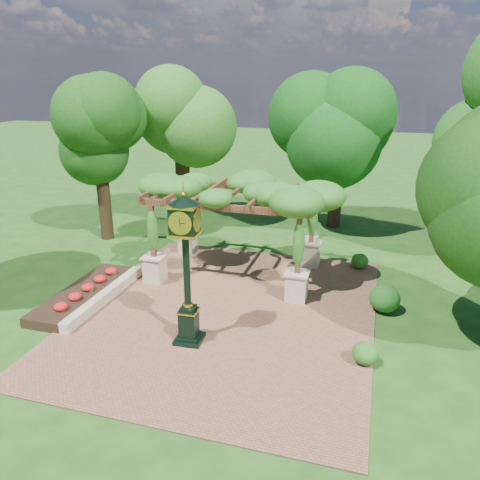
# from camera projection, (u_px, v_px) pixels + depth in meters

# --- Properties ---
(ground) EXTENTS (120.00, 120.00, 0.00)m
(ground) POSITION_uv_depth(u_px,v_px,m) (219.00, 326.00, 15.62)
(ground) COLOR #1E4714
(ground) RESTS_ON ground
(brick_plaza) EXTENTS (10.00, 12.00, 0.04)m
(brick_plaza) POSITION_uv_depth(u_px,v_px,m) (228.00, 312.00, 16.52)
(brick_plaza) COLOR brown
(brick_plaza) RESTS_ON ground
(border_wall) EXTENTS (0.35, 5.00, 0.40)m
(border_wall) POSITION_uv_depth(u_px,v_px,m) (105.00, 297.00, 17.23)
(border_wall) COLOR #C6B793
(border_wall) RESTS_ON ground
(flower_bed) EXTENTS (1.50, 5.00, 0.36)m
(flower_bed) POSITION_uv_depth(u_px,v_px,m) (84.00, 294.00, 17.48)
(flower_bed) COLOR red
(flower_bed) RESTS_ON ground
(pedestal_clock) EXTENTS (1.00, 1.00, 4.79)m
(pedestal_clock) POSITION_uv_depth(u_px,v_px,m) (186.00, 257.00, 13.74)
(pedestal_clock) COLOR black
(pedestal_clock) RESTS_ON brick_plaza
(pergola) EXTENTS (6.67, 4.20, 4.19)m
(pergola) POSITION_uv_depth(u_px,v_px,m) (236.00, 194.00, 18.58)
(pergola) COLOR #C3B391
(pergola) RESTS_ON brick_plaza
(sundial) EXTENTS (0.73, 0.73, 1.02)m
(sundial) POSITION_uv_depth(u_px,v_px,m) (312.00, 230.00, 23.88)
(sundial) COLOR gray
(sundial) RESTS_ON ground
(shrub_front) EXTENTS (0.98, 0.98, 0.67)m
(shrub_front) POSITION_uv_depth(u_px,v_px,m) (365.00, 353.00, 13.42)
(shrub_front) COLOR #285F1B
(shrub_front) RESTS_ON brick_plaza
(shrub_mid) EXTENTS (1.18, 1.18, 0.96)m
(shrub_mid) POSITION_uv_depth(u_px,v_px,m) (385.00, 299.00, 16.37)
(shrub_mid) COLOR #1C5718
(shrub_mid) RESTS_ON brick_plaza
(shrub_back) EXTENTS (0.85, 0.85, 0.65)m
(shrub_back) POSITION_uv_depth(u_px,v_px,m) (360.00, 261.00, 20.09)
(shrub_back) COLOR #245A1A
(shrub_back) RESTS_ON brick_plaza
(tree_west_near) EXTENTS (3.42, 3.42, 7.75)m
(tree_west_near) POSITION_uv_depth(u_px,v_px,m) (98.00, 133.00, 22.28)
(tree_west_near) COLOR #302213
(tree_west_near) RESTS_ON ground
(tree_west_far) EXTENTS (4.06, 4.06, 9.70)m
(tree_west_far) POSITION_uv_depth(u_px,v_px,m) (180.00, 101.00, 24.44)
(tree_west_far) COLOR #312413
(tree_west_far) RESTS_ON ground
(tree_north) EXTENTS (4.37, 4.37, 8.06)m
(tree_north) POSITION_uv_depth(u_px,v_px,m) (340.00, 124.00, 24.12)
(tree_north) COLOR black
(tree_north) RESTS_ON ground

